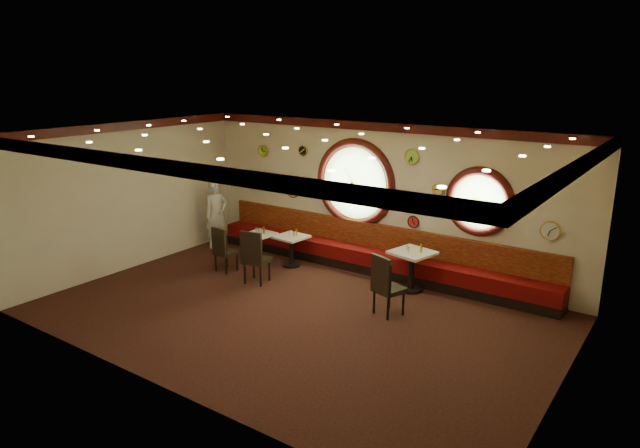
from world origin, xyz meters
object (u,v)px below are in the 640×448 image
at_px(condiment_b_salt, 289,233).
at_px(condiment_b_pepper, 294,234).
at_px(chair_b, 254,254).
at_px(chair_c, 385,282).
at_px(condiment_a_salt, 256,230).
at_px(condiment_a_pepper, 259,231).
at_px(waiter, 216,215).
at_px(condiment_a_bottle, 264,230).
at_px(condiment_b_bottle, 297,232).
at_px(chair_a, 223,247).
at_px(condiment_c_bottle, 421,248).
at_px(table_a, 260,244).
at_px(condiment_c_pepper, 409,250).
at_px(table_b, 291,247).
at_px(table_c, 412,266).
at_px(condiment_c_salt, 407,248).

bearing_deg(condiment_b_salt, condiment_b_pepper, -7.76).
bearing_deg(chair_b, chair_c, -8.51).
bearing_deg(condiment_a_salt, condiment_a_pepper, -20.85).
bearing_deg(condiment_b_salt, waiter, 178.78).
xyz_separation_m(condiment_a_pepper, waiter, (-1.60, 0.28, 0.09)).
height_order(condiment_a_bottle, condiment_b_bottle, condiment_b_bottle).
relative_size(chair_a, condiment_c_bottle, 3.83).
relative_size(condiment_a_pepper, condiment_b_pepper, 0.98).
xyz_separation_m(condiment_c_bottle, waiter, (-5.37, -0.18, -0.07)).
distance_m(chair_a, waiter, 1.86).
xyz_separation_m(table_a, condiment_c_pepper, (3.56, 0.29, 0.44)).
bearing_deg(condiment_b_bottle, table_b, -133.74).
height_order(table_b, condiment_b_salt, condiment_b_salt).
bearing_deg(condiment_c_bottle, condiment_a_salt, -173.75).
distance_m(chair_c, waiter, 5.48).
distance_m(chair_b, chair_c, 2.93).
height_order(table_c, condiment_c_bottle, condiment_c_bottle).
bearing_deg(table_a, condiment_c_salt, 6.94).
bearing_deg(table_a, chair_c, -14.39).
xyz_separation_m(chair_b, chair_c, (2.93, 0.15, -0.00)).
bearing_deg(condiment_c_bottle, condiment_b_bottle, -176.81).
relative_size(condiment_c_pepper, condiment_a_bottle, 0.64).
height_order(condiment_a_pepper, waiter, waiter).
bearing_deg(chair_c, condiment_b_salt, 178.31).
distance_m(table_a, condiment_a_salt, 0.32).
relative_size(chair_b, waiter, 0.42).
relative_size(chair_a, condiment_c_salt, 6.73).
relative_size(table_c, condiment_b_salt, 9.13).
height_order(table_c, condiment_b_bottle, condiment_b_bottle).
distance_m(condiment_a_salt, condiment_c_salt, 3.60).
distance_m(table_c, chair_a, 4.05).
height_order(table_b, condiment_b_bottle, condiment_b_bottle).
xyz_separation_m(chair_a, condiment_b_pepper, (1.05, 1.15, 0.19)).
xyz_separation_m(chair_a, condiment_b_salt, (0.91, 1.17, 0.18)).
distance_m(table_b, condiment_c_pepper, 2.84).
xyz_separation_m(condiment_c_pepper, condiment_c_bottle, (0.20, 0.15, 0.03)).
bearing_deg(table_c, condiment_a_salt, -174.25).
bearing_deg(condiment_b_bottle, condiment_a_pepper, -160.45).
relative_size(table_c, condiment_a_salt, 8.24).
height_order(table_a, condiment_b_salt, condiment_b_salt).
distance_m(chair_a, chair_c, 3.96).
bearing_deg(condiment_b_pepper, chair_a, -132.22).
xyz_separation_m(table_a, condiment_a_bottle, (0.10, 0.03, 0.33)).
relative_size(condiment_b_salt, condiment_c_pepper, 0.92).
xyz_separation_m(table_c, condiment_c_salt, (-0.13, 0.03, 0.35)).
xyz_separation_m(condiment_b_pepper, condiment_c_pepper, (2.74, 0.10, 0.11)).
xyz_separation_m(chair_b, condiment_c_salt, (2.66, 1.53, 0.22)).
bearing_deg(condiment_c_bottle, waiter, -178.07).
bearing_deg(table_a, condiment_c_pepper, 4.71).
distance_m(table_a, condiment_c_salt, 3.52).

